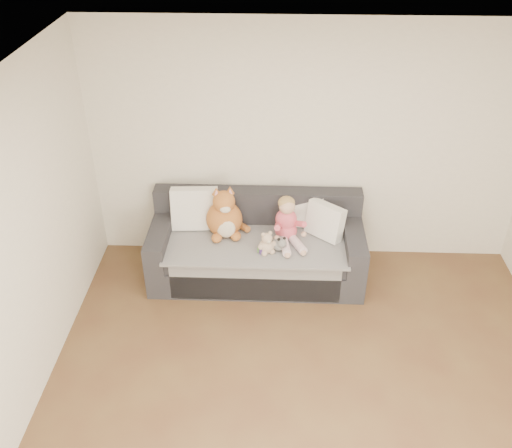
{
  "coord_description": "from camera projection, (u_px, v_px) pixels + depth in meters",
  "views": [
    {
      "loc": [
        -0.32,
        -2.82,
        3.83
      ],
      "look_at": [
        -0.5,
        1.87,
        0.75
      ],
      "focal_mm": 40.0,
      "sensor_mm": 36.0,
      "label": 1
    }
  ],
  "objects": [
    {
      "name": "sippy_cup",
      "position": [
        262.0,
        249.0,
        5.64
      ],
      "size": [
        0.1,
        0.08,
        0.11
      ],
      "rotation": [
        0.0,
        0.0,
        0.34
      ],
      "color": "#4F328A",
      "rests_on": "sofa"
    },
    {
      "name": "cushion_right_back",
      "position": [
        304.0,
        210.0,
        6.02
      ],
      "size": [
        0.4,
        0.2,
        0.37
      ],
      "rotation": [
        0.0,
        0.0,
        -0.06
      ],
      "color": "white",
      "rests_on": "sofa"
    },
    {
      "name": "sofa",
      "position": [
        257.0,
        249.0,
        6.01
      ],
      "size": [
        2.2,
        0.94,
        0.85
      ],
      "color": "#2A2A2F",
      "rests_on": "ground"
    },
    {
      "name": "cushion_left",
      "position": [
        195.0,
        208.0,
        5.96
      ],
      "size": [
        0.5,
        0.25,
        0.46
      ],
      "rotation": [
        0.0,
        0.0,
        0.06
      ],
      "color": "white",
      "rests_on": "sofa"
    },
    {
      "name": "plush_cow",
      "position": [
        279.0,
        243.0,
        5.69
      ],
      "size": [
        0.15,
        0.22,
        0.18
      ],
      "rotation": [
        0.0,
        0.0,
        0.37
      ],
      "color": "white",
      "rests_on": "sofa"
    },
    {
      "name": "cushion_right_front",
      "position": [
        325.0,
        221.0,
        5.84
      ],
      "size": [
        0.42,
        0.39,
        0.38
      ],
      "rotation": [
        0.0,
        0.0,
        -0.69
      ],
      "color": "white",
      "rests_on": "sofa"
    },
    {
      "name": "teddy_bear",
      "position": [
        267.0,
        244.0,
        5.63
      ],
      "size": [
        0.18,
        0.15,
        0.25
      ],
      "rotation": [
        0.0,
        0.0,
        0.42
      ],
      "color": "beige",
      "rests_on": "sofa"
    },
    {
      "name": "room_shell",
      "position": [
        318.0,
        272.0,
        4.08
      ],
      "size": [
        5.0,
        5.0,
        5.0
      ],
      "color": "brown",
      "rests_on": "ground"
    },
    {
      "name": "toddler",
      "position": [
        287.0,
        223.0,
        5.77
      ],
      "size": [
        0.34,
        0.5,
        0.49
      ],
      "rotation": [
        0.0,
        0.0,
        0.28
      ],
      "color": "#D24A4E",
      "rests_on": "sofa"
    },
    {
      "name": "plush_cat",
      "position": [
        225.0,
        217.0,
        5.85
      ],
      "size": [
        0.46,
        0.43,
        0.57
      ],
      "rotation": [
        0.0,
        0.0,
        0.21
      ],
      "color": "#AD4926",
      "rests_on": "sofa"
    }
  ]
}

